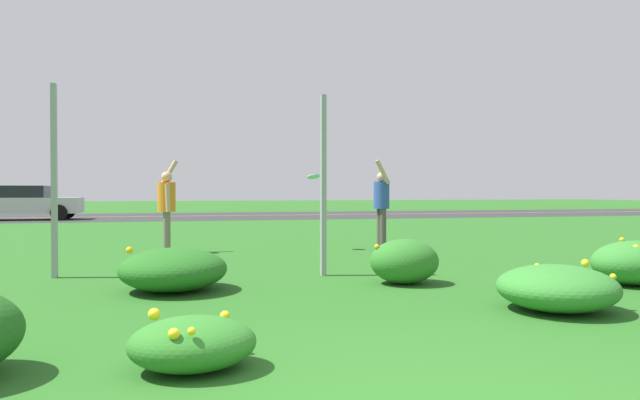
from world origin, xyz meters
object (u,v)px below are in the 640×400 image
object	(u,v)px
sign_post_by_roadside	(323,185)
person_catcher_blue_shirt	(381,202)
person_thrower_orange_shirt	(167,204)
sign_post_near_path	(54,181)
frisbee_pale_blue	(313,177)
car_silver_center_left	(23,203)

from	to	relation	value
sign_post_by_roadside	person_catcher_blue_shirt	world-z (taller)	sign_post_by_roadside
person_thrower_orange_shirt	sign_post_near_path	bearing A→B (deg)	-116.57
person_thrower_orange_shirt	frisbee_pale_blue	world-z (taller)	person_thrower_orange_shirt
sign_post_near_path	car_silver_center_left	distance (m)	18.27
frisbee_pale_blue	sign_post_near_path	bearing A→B (deg)	-147.08
person_catcher_blue_shirt	car_silver_center_left	distance (m)	18.08
frisbee_pale_blue	car_silver_center_left	distance (m)	17.41
sign_post_near_path	car_silver_center_left	world-z (taller)	sign_post_near_path
sign_post_near_path	car_silver_center_left	bearing A→B (deg)	105.11
sign_post_near_path	sign_post_by_roadside	size ratio (longest dim) A/B	1.05
sign_post_near_path	sign_post_by_roadside	world-z (taller)	sign_post_near_path
person_thrower_orange_shirt	sign_post_by_roadside	bearing A→B (deg)	-58.01
sign_post_by_roadside	sign_post_near_path	bearing A→B (deg)	169.25
sign_post_near_path	sign_post_by_roadside	distance (m)	3.75
sign_post_near_path	person_catcher_blue_shirt	xyz separation A→B (m)	(5.94, 3.06, -0.37)
sign_post_near_path	person_thrower_orange_shirt	world-z (taller)	sign_post_near_path
person_thrower_orange_shirt	person_catcher_blue_shirt	bearing A→B (deg)	2.22
sign_post_by_roadside	person_catcher_blue_shirt	size ratio (longest dim) A/B	1.37
person_thrower_orange_shirt	car_silver_center_left	bearing A→B (deg)	112.82
person_catcher_blue_shirt	frisbee_pale_blue	size ratio (longest dim) A/B	6.90
sign_post_near_path	frisbee_pale_blue	distance (m)	5.21
sign_post_by_roadside	frisbee_pale_blue	world-z (taller)	sign_post_by_roadside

